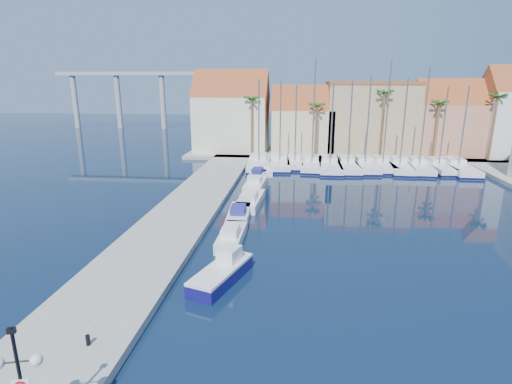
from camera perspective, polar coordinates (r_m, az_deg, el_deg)
ground at (r=24.07m, az=2.16°, el=-14.20°), size 260.00×260.00×0.00m
quay_west at (r=37.74m, az=-10.15°, el=-2.79°), size 6.00×77.00×0.50m
shore_north at (r=70.39m, az=13.12°, el=5.51°), size 54.00×16.00×0.50m
lamp_post at (r=15.24m, az=-30.79°, el=-21.03°), size 1.45×0.68×4.37m
bollard at (r=20.48m, az=-22.88°, el=-18.91°), size 0.20×0.20×0.49m
fishing_boat at (r=25.15m, az=-4.81°, el=-11.26°), size 3.39×5.61×1.86m
motorboat_west_0 at (r=30.84m, az=-3.51°, el=-6.26°), size 1.77×5.43×1.40m
motorboat_west_1 at (r=35.72m, az=-2.47°, el=-3.17°), size 2.09×5.69×1.40m
motorboat_west_2 at (r=39.89m, az=-0.87°, el=-1.15°), size 2.48×6.69×1.40m
motorboat_west_3 at (r=46.45m, az=-0.05°, el=1.25°), size 2.37×6.50×1.40m
motorboat_west_4 at (r=51.16m, az=0.32°, el=2.58°), size 2.26×5.65×1.40m
motorboat_west_5 at (r=54.35m, az=1.23°, el=3.34°), size 2.67×6.65×1.40m
sailboat_0 at (r=58.38m, az=0.43°, el=4.24°), size 3.70×11.81×12.30m
sailboat_1 at (r=58.40m, az=3.39°, el=4.23°), size 3.53×10.59×12.04m
sailboat_2 at (r=58.77m, az=5.55°, el=4.28°), size 2.52×8.54×11.48m
sailboat_3 at (r=57.81m, az=7.99°, el=4.04°), size 3.32×10.17×14.96m
sailboat_4 at (r=57.86m, az=10.44°, el=3.88°), size 3.16×11.61×11.71m
sailboat_5 at (r=57.99m, az=12.87°, el=3.78°), size 2.95×10.74×12.04m
sailboat_6 at (r=58.62m, az=15.17°, el=3.77°), size 3.25×10.35×12.76m
sailboat_7 at (r=59.50m, az=17.51°, el=3.81°), size 3.10×9.45×14.75m
sailboat_8 at (r=59.70m, az=19.75°, el=3.59°), size 3.68×10.92×12.41m
sailboat_9 at (r=60.21m, az=22.17°, el=3.47°), size 3.54×10.50×13.82m
sailboat_10 at (r=61.14m, az=24.45°, el=3.38°), size 2.95×9.43×11.34m
sailboat_11 at (r=62.06m, az=26.72°, el=3.25°), size 3.39×11.56×11.45m
building_0 at (r=69.03m, az=-3.46°, el=10.95°), size 12.30×9.00×13.50m
building_1 at (r=68.20m, az=6.70°, el=9.78°), size 10.30×8.00×11.00m
building_2 at (r=70.09m, az=15.89°, el=10.25°), size 14.20×10.20×11.50m
building_3 at (r=72.14m, az=25.54°, el=9.16°), size 10.30×8.00×12.00m
building_4 at (r=74.59m, az=32.50°, el=9.28°), size 8.30×8.00×14.00m
palm_0 at (r=63.37m, az=-0.60°, el=12.89°), size 2.60×2.60×10.15m
palm_1 at (r=63.05m, az=8.67°, el=11.85°), size 2.60×2.60×9.15m
palm_2 at (r=64.17m, az=17.93°, el=13.04°), size 2.60×2.60×11.15m
palm_3 at (r=66.27m, az=24.74°, el=11.22°), size 2.60×2.60×9.65m
palm_4 at (r=69.14m, az=31.23°, el=11.32°), size 2.60×2.60×10.65m
viaduct at (r=110.54m, az=-15.85°, el=14.02°), size 48.00×2.20×14.45m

